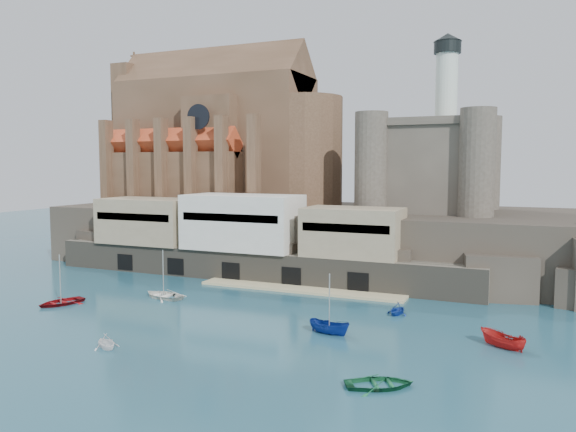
# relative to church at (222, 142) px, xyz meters

# --- Properties ---
(ground) EXTENTS (300.00, 300.00, 0.00)m
(ground) POSITION_rel_church_xyz_m (24.13, -41.85, -22.13)
(ground) COLOR navy
(ground) RESTS_ON ground
(promontory) EXTENTS (100.00, 36.00, 10.00)m
(promontory) POSITION_rel_church_xyz_m (23.94, -2.48, -17.20)
(promontory) COLOR #2C2621
(promontory) RESTS_ON ground
(quay) EXTENTS (70.00, 12.00, 13.05)m
(quay) POSITION_rel_church_xyz_m (13.94, -18.78, -16.06)
(quay) COLOR #5F594C
(quay) RESTS_ON ground
(church) EXTENTS (47.00, 25.93, 30.51)m
(church) POSITION_rel_church_xyz_m (0.00, 0.00, 0.00)
(church) COLOR #513825
(church) RESTS_ON promontory
(castle_keep) EXTENTS (21.20, 21.20, 29.30)m
(castle_keep) POSITION_rel_church_xyz_m (40.21, -0.78, -3.81)
(castle_keep) COLOR #4B443B
(castle_keep) RESTS_ON promontory
(boat_0) EXTENTS (4.35, 2.43, 5.85)m
(boat_0) POSITION_rel_church_xyz_m (1.11, -43.24, -22.13)
(boat_0) COLOR maroon
(boat_0) RESTS_ON ground
(boat_1) EXTENTS (2.92, 3.36, 3.33)m
(boat_1) POSITION_rel_church_xyz_m (18.24, -54.46, -22.13)
(boat_1) COLOR white
(boat_1) RESTS_ON ground
(boat_2) EXTENTS (2.13, 2.09, 4.75)m
(boat_2) POSITION_rel_church_xyz_m (36.59, -41.54, -22.13)
(boat_2) COLOR navy
(boat_2) RESTS_ON ground
(boat_3) EXTENTS (2.90, 4.06, 5.58)m
(boat_3) POSITION_rel_church_xyz_m (44.95, -53.40, -22.13)
(boat_3) COLOR #19673C
(boat_3) RESTS_ON ground
(boat_5) EXTENTS (2.54, 2.52, 4.85)m
(boat_5) POSITION_rel_church_xyz_m (53.50, -39.10, -22.13)
(boat_5) COLOR red
(boat_5) RESTS_ON ground
(boat_6) EXTENTS (2.24, 4.66, 6.28)m
(boat_6) POSITION_rel_church_xyz_m (10.89, -34.97, -22.13)
(boat_6) COLOR white
(boat_6) RESTS_ON ground
(boat_7) EXTENTS (3.20, 2.32, 3.37)m
(boat_7) POSITION_rel_church_xyz_m (41.48, -31.04, -22.13)
(boat_7) COLOR #14389F
(boat_7) RESTS_ON ground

